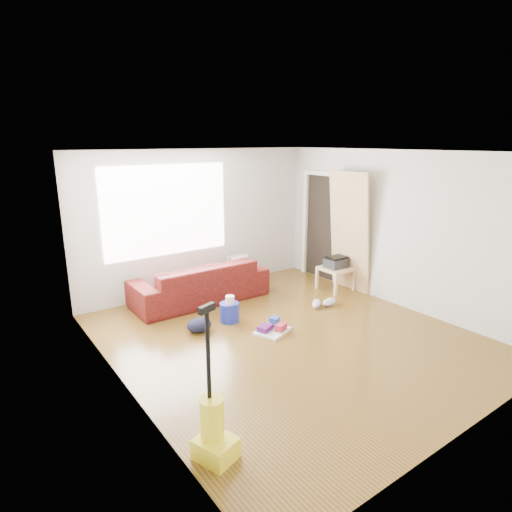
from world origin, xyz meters
TOP-DOWN VIEW (x-y plane):
  - room at (0.07, 0.15)m, footprint 4.51×5.01m
  - sofa at (-0.31, 1.95)m, footprint 2.29×0.89m
  - tv_stand at (0.69, 2.22)m, footprint 0.84×0.61m
  - tv at (0.69, 2.22)m, footprint 0.52×0.07m
  - side_table at (1.95, 1.00)m, footprint 0.52×0.52m
  - printer at (1.95, 1.00)m, footprint 0.39×0.29m
  - bucket at (-0.37, 0.93)m, footprint 0.38×0.38m
  - toilet_paper at (-0.38, 0.90)m, footprint 0.13×0.13m
  - cleaning_tray at (-0.08, 0.25)m, footprint 0.58×0.52m
  - backpack at (-0.92, 0.87)m, footprint 0.39×0.32m
  - sneakers at (1.19, 0.54)m, footprint 0.54×0.30m
  - vacuum at (-2.00, -1.41)m, footprint 0.38×0.40m
  - door_panel at (2.13, 0.90)m, footprint 0.27×0.86m

SIDE VIEW (x-z plane):
  - sofa at x=-0.31m, z-range -0.33..0.33m
  - bucket at x=-0.37m, z-range -0.15..0.15m
  - backpack at x=-0.92m, z-range -0.10..0.10m
  - door_panel at x=2.13m, z-range -1.07..1.07m
  - cleaning_tray at x=-0.08m, z-range -0.03..0.14m
  - sneakers at x=1.19m, z-range 0.00..0.12m
  - tv_stand at x=0.69m, z-range 0.01..0.29m
  - toilet_paper at x=-0.38m, z-range 0.15..0.27m
  - vacuum at x=-2.00m, z-range -0.43..0.95m
  - side_table at x=1.95m, z-range 0.14..0.57m
  - tv at x=0.69m, z-range 0.28..0.58m
  - printer at x=1.95m, z-range 0.42..0.62m
  - room at x=0.07m, z-range 0.00..2.51m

